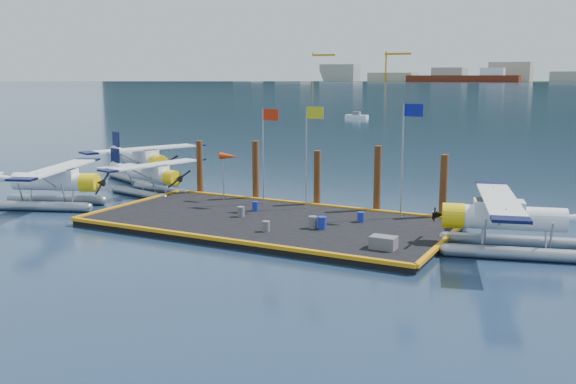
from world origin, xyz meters
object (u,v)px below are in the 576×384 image
object	(u,v)px
windsock	(229,157)
piling_4	(443,189)
flagpole_blue	(406,144)
piling_2	(317,180)
seaplane_b	(152,177)
seaplane_c	(144,162)
drum_1	(313,222)
piling_3	(377,181)
drum_2	(322,223)
piling_0	(200,169)
flagpole_yellow	(309,142)
drum_3	(266,226)
seaplane_a	(53,184)
drum_5	(255,206)
drum_0	(241,212)
crate	(383,243)
seaplane_d	(507,222)
drum_4	(361,217)
flagpole_red	(266,141)

from	to	relation	value
windsock	piling_4	world-z (taller)	piling_4
flagpole_blue	piling_2	size ratio (longest dim) A/B	1.71
seaplane_b	windsock	size ratio (longest dim) A/B	2.78
seaplane_c	drum_1	distance (m)	22.12
seaplane_c	piling_3	distance (m)	21.48
drum_2	piling_3	bearing A→B (deg)	81.84
piling_0	seaplane_b	bearing A→B (deg)	-166.67
drum_1	flagpole_yellow	xyz separation A→B (m)	(-2.41, 4.57, 3.78)
piling_0	piling_2	xyz separation A→B (m)	(9.00, 0.00, -0.10)
seaplane_c	drum_3	bearing A→B (deg)	80.79
seaplane_a	drum_2	xyz separation A→B (m)	(18.55, 1.10, -0.79)
drum_5	piling_0	xyz separation A→B (m)	(-6.63, 3.69, 1.31)
windsock	piling_4	bearing A→B (deg)	6.75
drum_0	drum_5	world-z (taller)	drum_0
piling_2	seaplane_a	bearing A→B (deg)	-154.98
piling_2	piling_3	world-z (taller)	piling_3
drum_3	flagpole_blue	size ratio (longest dim) A/B	0.09
drum_3	flagpole_yellow	bearing A→B (deg)	94.93
seaplane_c	piling_3	world-z (taller)	piling_3
crate	piling_4	xyz separation A→B (m)	(0.68, 8.35, 1.30)
flagpole_blue	piling_2	bearing A→B (deg)	165.52
drum_2	seaplane_d	bearing A→B (deg)	7.01
drum_4	drum_0	bearing A→B (deg)	-163.83
seaplane_a	drum_1	distance (m)	18.08
seaplane_c	seaplane_d	distance (m)	30.73
seaplane_b	drum_0	distance (m)	11.26
piling_4	flagpole_red	bearing A→B (deg)	-171.57
drum_5	windsock	bearing A→B (deg)	146.41
seaplane_d	piling_0	size ratio (longest dim) A/B	2.51
drum_0	piling_0	bearing A→B (deg)	140.68
drum_3	drum_5	distance (m)	5.28
drum_1	drum_4	xyz separation A→B (m)	(1.74, 2.61, -0.04)
drum_4	flagpole_blue	xyz separation A→B (m)	(1.85, 1.96, 4.00)
flagpole_red	seaplane_b	bearing A→B (deg)	175.53
flagpole_red	piling_2	world-z (taller)	flagpole_red
drum_1	drum_4	size ratio (longest dim) A/B	1.15
seaplane_c	drum_5	distance (m)	16.57
drum_4	crate	bearing A→B (deg)	-58.18
drum_1	crate	bearing A→B (deg)	-24.86
seaplane_a	piling_0	size ratio (longest dim) A/B	2.43
drum_1	piling_0	size ratio (longest dim) A/B	0.16
drum_1	piling_0	distance (m)	13.21
seaplane_a	flagpole_yellow	bearing A→B (deg)	89.10
seaplane_a	drum_3	xyz separation A→B (m)	(16.17, -0.75, -0.85)
seaplane_c	flagpole_yellow	xyz separation A→B (m)	(17.35, -5.34, 2.91)
seaplane_a	piling_0	distance (m)	9.66
seaplane_d	windsock	distance (m)	18.24
seaplane_a	crate	size ratio (longest dim) A/B	8.05
seaplane_c	crate	xyz separation A→B (m)	(24.47, -12.09, -0.90)
drum_5	windsock	world-z (taller)	windsock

